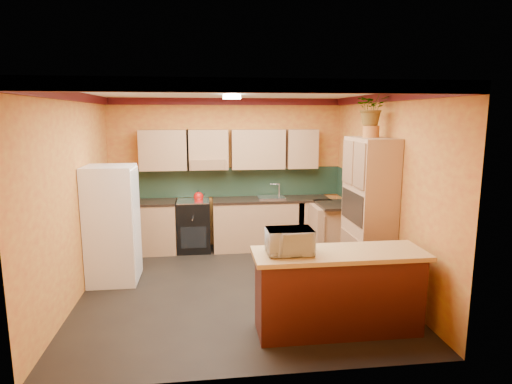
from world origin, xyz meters
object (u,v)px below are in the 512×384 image
(stove, at_px, (194,226))
(breakfast_bar, at_px, (338,294))
(base_cabinets_back, at_px, (229,225))
(fridge, at_px, (112,225))
(pantry, at_px, (369,213))
(microwave, at_px, (289,241))

(stove, bearing_deg, breakfast_bar, -62.33)
(base_cabinets_back, xyz_separation_m, stove, (-0.63, -0.00, 0.02))
(stove, height_order, fridge, fridge)
(pantry, distance_m, breakfast_bar, 1.61)
(breakfast_bar, bearing_deg, stove, 117.67)
(microwave, bearing_deg, pantry, 41.40)
(pantry, distance_m, microwave, 1.86)
(fridge, bearing_deg, stove, 49.64)
(fridge, xyz_separation_m, microwave, (2.22, -1.83, 0.22))
(stove, distance_m, pantry, 3.18)
(base_cabinets_back, distance_m, breakfast_bar, 3.32)
(pantry, bearing_deg, base_cabinets_back, 134.16)
(pantry, bearing_deg, microwave, -137.90)
(stove, xyz_separation_m, fridge, (-1.13, -1.32, 0.39))
(breakfast_bar, bearing_deg, pantry, 56.65)
(stove, xyz_separation_m, pantry, (2.47, -1.90, 0.59))
(breakfast_bar, bearing_deg, base_cabinets_back, 108.06)
(stove, distance_m, fridge, 1.78)
(base_cabinets_back, relative_size, microwave, 7.42)
(base_cabinets_back, height_order, microwave, microwave)
(stove, height_order, microwave, microwave)
(stove, height_order, breakfast_bar, stove)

